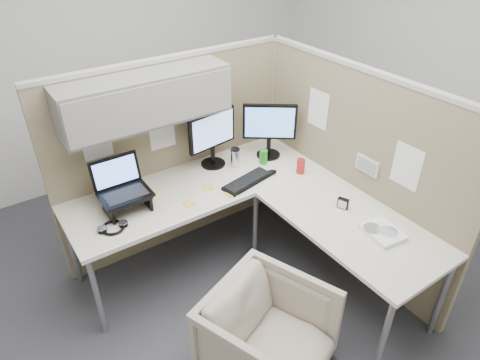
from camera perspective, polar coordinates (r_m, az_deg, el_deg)
ground at (r=3.46m, az=1.00°, el=-14.33°), size 4.50×4.50×0.00m
partition_back at (r=3.30m, az=-10.31°, el=6.43°), size 2.00×0.36×1.63m
partition_right at (r=3.40m, az=14.30°, el=1.29°), size 0.07×2.03×1.63m
desk at (r=3.13m, az=1.66°, el=-3.38°), size 2.00×1.98×0.73m
office_chair at (r=2.76m, az=3.81°, el=-19.71°), size 0.86×0.83×0.70m
monitor_left at (r=3.41m, az=-3.73°, el=6.06°), size 0.44×0.20×0.47m
monitor_right at (r=3.55m, az=3.95°, el=7.15°), size 0.37×0.29×0.47m
laptop_station at (r=3.06m, az=-15.26°, el=-1.53°), size 0.34×0.29×0.36m
keyboard at (r=3.30m, az=0.99°, el=-0.17°), size 0.45×0.22×0.02m
mouse at (r=3.41m, az=4.20°, el=1.05°), size 0.10×0.07×0.03m
travel_mug at (r=3.47m, az=-0.66°, el=3.03°), size 0.08×0.08×0.16m
soda_can_green at (r=3.43m, az=8.10°, el=1.83°), size 0.07×0.07×0.12m
soda_can_silver at (r=3.53m, az=3.14°, el=3.12°), size 0.07×0.07×0.12m
sticky_note_d at (r=3.25m, az=-4.24°, el=-0.95°), size 0.10×0.10×0.01m
sticky_note_a at (r=3.09m, az=-6.74°, el=-3.12°), size 0.08×0.08×0.01m
sticky_note_c at (r=3.24m, az=-11.81°, el=-1.80°), size 0.10×0.10×0.01m
sticky_note_b at (r=3.17m, az=-1.11°, el=-1.87°), size 0.09×0.09×0.01m
headphones at (r=2.96m, az=-16.58°, el=-6.07°), size 0.20×0.18×0.03m
paper_stack at (r=2.95m, az=18.44°, el=-6.60°), size 0.23×0.28×0.03m
desk_clock at (r=3.10m, az=13.57°, el=-3.05°), size 0.06×0.08×0.08m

